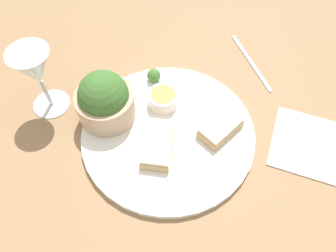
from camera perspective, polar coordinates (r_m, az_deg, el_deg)
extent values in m
plane|color=#93704C|center=(0.66, 0.00, -1.62)|extent=(4.00, 4.00, 0.00)
cylinder|color=white|center=(0.65, 0.00, -1.29)|extent=(0.34, 0.34, 0.01)
cylinder|color=tan|center=(0.66, -10.74, 3.59)|extent=(0.11, 0.11, 0.06)
sphere|color=#3D6B2D|center=(0.63, -11.17, 5.22)|extent=(0.10, 0.10, 0.10)
cylinder|color=white|center=(0.67, -0.87, 4.73)|extent=(0.06, 0.06, 0.03)
cylinder|color=tan|center=(0.66, -0.88, 5.29)|extent=(0.05, 0.05, 0.01)
cube|color=tan|center=(0.62, -1.95, -3.23)|extent=(0.11, 0.09, 0.02)
cube|color=#F4E5C1|center=(0.61, -1.98, -2.62)|extent=(0.11, 0.08, 0.01)
cube|color=tan|center=(0.65, 9.09, -0.45)|extent=(0.10, 0.07, 0.02)
cube|color=#F4E5C1|center=(0.64, 9.25, 0.18)|extent=(0.09, 0.07, 0.01)
cylinder|color=silver|center=(0.74, -19.60, 3.70)|extent=(0.08, 0.08, 0.01)
cylinder|color=silver|center=(0.71, -20.43, 5.45)|extent=(0.01, 0.01, 0.07)
cone|color=silver|center=(0.66, -22.29, 9.33)|extent=(0.08, 0.08, 0.08)
sphere|color=#477533|center=(0.72, -2.50, 8.81)|extent=(0.03, 0.03, 0.03)
cube|color=beige|center=(0.70, 23.36, -2.93)|extent=(0.16, 0.16, 0.01)
cube|color=silver|center=(0.80, 14.26, 10.81)|extent=(0.13, 0.14, 0.01)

